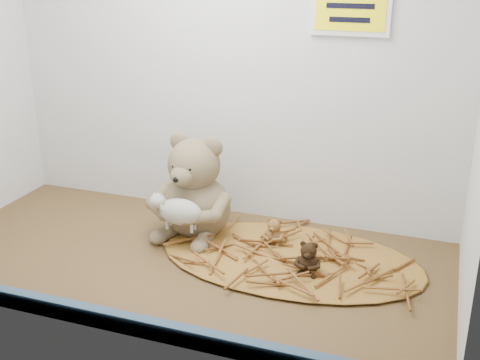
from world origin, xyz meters
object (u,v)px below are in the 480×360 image
(main_teddy, at_px, (196,186))
(toy_lamb, at_px, (180,212))
(mini_teddy_brown, at_px, (309,256))
(mini_teddy_tan, at_px, (274,230))

(main_teddy, relative_size, toy_lamb, 1.90)
(main_teddy, xyz_separation_m, toy_lamb, (0.00, -0.09, -0.03))
(main_teddy, distance_m, toy_lamb, 0.10)
(mini_teddy_brown, bearing_deg, main_teddy, 156.73)
(toy_lamb, height_order, mini_teddy_brown, toy_lamb)
(toy_lamb, height_order, mini_teddy_tan, toy_lamb)
(toy_lamb, bearing_deg, main_teddy, 90.00)
(mini_teddy_tan, distance_m, mini_teddy_brown, 0.15)
(toy_lamb, bearing_deg, mini_teddy_brown, -3.50)
(main_teddy, distance_m, mini_teddy_brown, 0.34)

